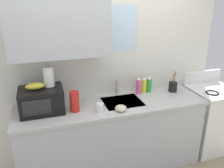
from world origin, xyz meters
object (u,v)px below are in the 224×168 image
object	(u,v)px
dish_soap_bottle_yellow	(144,85)
utensil_crock	(173,86)
stove_range	(209,118)
small_bowl	(121,108)
paper_towel_roll	(49,76)
banana_bunch	(35,86)
microwave	(42,100)
dish_soap_bottle_green	(149,85)
cereal_canister	(74,102)
mug_white	(100,107)
dish_soap_bottle_pink	(138,86)

from	to	relation	value
dish_soap_bottle_yellow	utensil_crock	bearing A→B (deg)	-10.21
stove_range	small_bowl	bearing A→B (deg)	-171.88
paper_towel_roll	small_bowl	bearing A→B (deg)	-22.52
utensil_crock	banana_bunch	bearing A→B (deg)	-177.68
microwave	small_bowl	bearing A→B (deg)	-16.78
banana_bunch	small_bowl	world-z (taller)	banana_bunch
banana_bunch	dish_soap_bottle_green	distance (m)	1.43
paper_towel_roll	cereal_canister	distance (m)	0.39
microwave	paper_towel_roll	bearing A→B (deg)	27.17
stove_range	mug_white	distance (m)	1.72
mug_white	stove_range	bearing A→B (deg)	4.98
dish_soap_bottle_green	mug_white	bearing A→B (deg)	-155.68
stove_range	utensil_crock	size ratio (longest dim) A/B	3.77
banana_bunch	utensil_crock	size ratio (longest dim) A/B	0.70
stove_range	dish_soap_bottle_green	bearing A→B (deg)	167.44
utensil_crock	small_bowl	distance (m)	0.91
cereal_canister	utensil_crock	size ratio (longest dim) A/B	0.80
cereal_canister	dish_soap_bottle_yellow	bearing A→B (deg)	14.18
dish_soap_bottle_pink	utensil_crock	size ratio (longest dim) A/B	0.79
stove_range	mug_white	world-z (taller)	stove_range
dish_soap_bottle_green	stove_range	bearing A→B (deg)	-12.56
banana_bunch	paper_towel_roll	xyz separation A→B (m)	(0.15, 0.05, 0.08)
utensil_crock	paper_towel_roll	bearing A→B (deg)	-179.28
dish_soap_bottle_green	small_bowl	distance (m)	0.67
stove_range	cereal_canister	world-z (taller)	cereal_canister
utensil_crock	dish_soap_bottle_green	bearing A→B (deg)	165.18
stove_range	mug_white	size ratio (longest dim) A/B	11.37
paper_towel_roll	cereal_canister	size ratio (longest dim) A/B	0.96
microwave	dish_soap_bottle_pink	bearing A→B (deg)	6.70
microwave	banana_bunch	size ratio (longest dim) A/B	2.30
dish_soap_bottle_yellow	utensil_crock	size ratio (longest dim) A/B	0.78
microwave	paper_towel_roll	xyz separation A→B (m)	(0.10, 0.05, 0.24)
paper_towel_roll	small_bowl	world-z (taller)	paper_towel_roll
banana_bunch	dish_soap_bottle_pink	size ratio (longest dim) A/B	0.88
paper_towel_roll	cereal_canister	world-z (taller)	paper_towel_roll
stove_range	cereal_canister	distance (m)	1.99
cereal_canister	microwave	bearing A→B (deg)	163.87
microwave	paper_towel_roll	world-z (taller)	paper_towel_roll
small_bowl	microwave	bearing A→B (deg)	163.22
microwave	dish_soap_bottle_pink	size ratio (longest dim) A/B	2.03
microwave	cereal_canister	size ratio (longest dim) A/B	2.00
dish_soap_bottle_pink	cereal_canister	world-z (taller)	cereal_canister
paper_towel_roll	dish_soap_bottle_yellow	size ratio (longest dim) A/B	0.99
mug_white	utensil_crock	bearing A→B (deg)	13.68
dish_soap_bottle_pink	dish_soap_bottle_yellow	distance (m)	0.08
stove_range	dish_soap_bottle_pink	size ratio (longest dim) A/B	4.76
dish_soap_bottle_yellow	small_bowl	size ratio (longest dim) A/B	1.71
stove_range	dish_soap_bottle_green	world-z (taller)	dish_soap_bottle_green
banana_bunch	utensil_crock	distance (m)	1.74
dish_soap_bottle_pink	mug_white	size ratio (longest dim) A/B	2.39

